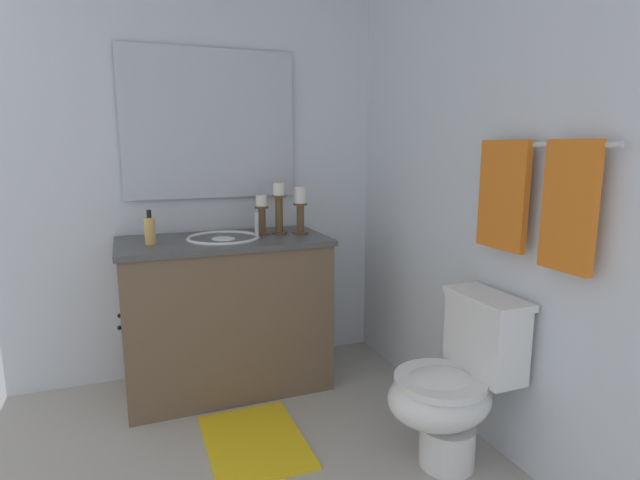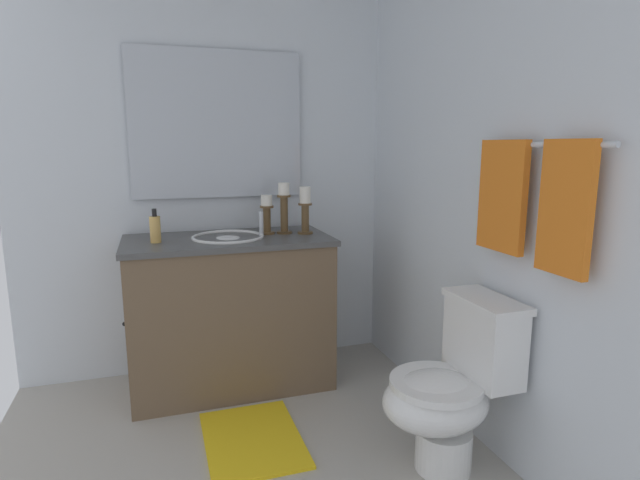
% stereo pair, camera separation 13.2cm
% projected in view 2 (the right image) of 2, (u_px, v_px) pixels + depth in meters
% --- Properties ---
extents(wall_back, '(2.50, 0.04, 2.45)m').
position_uv_depth(wall_back, '(496.00, 180.00, 2.20)').
color(wall_back, silver).
rests_on(wall_back, ground).
extents(wall_left, '(0.04, 2.22, 2.45)m').
position_uv_depth(wall_left, '(207.00, 170.00, 3.03)').
color(wall_left, silver).
rests_on(wall_left, ground).
extents(vanity_cabinet, '(0.58, 1.14, 0.87)m').
position_uv_depth(vanity_cabinet, '(230.00, 312.00, 2.89)').
color(vanity_cabinet, brown).
rests_on(vanity_cabinet, ground).
extents(sink_basin, '(0.40, 0.40, 0.24)m').
position_uv_depth(sink_basin, '(228.00, 244.00, 2.82)').
color(sink_basin, white).
rests_on(sink_basin, vanity_cabinet).
extents(mirror, '(0.02, 1.00, 0.85)m').
position_uv_depth(mirror, '(218.00, 125.00, 2.95)').
color(mirror, silver).
extents(candle_holder_tall, '(0.09, 0.09, 0.27)m').
position_uv_depth(candle_holder_tall, '(305.00, 209.00, 2.92)').
color(candle_holder_tall, brown).
rests_on(candle_holder_tall, vanity_cabinet).
extents(candle_holder_short, '(0.09, 0.09, 0.29)m').
position_uv_depth(candle_holder_short, '(284.00, 207.00, 2.92)').
color(candle_holder_short, brown).
rests_on(candle_holder_short, vanity_cabinet).
extents(candle_holder_mid, '(0.09, 0.09, 0.23)m').
position_uv_depth(candle_holder_mid, '(267.00, 214.00, 2.91)').
color(candle_holder_mid, brown).
rests_on(candle_holder_mid, vanity_cabinet).
extents(soap_bottle, '(0.06, 0.06, 0.18)m').
position_uv_depth(soap_bottle, '(155.00, 229.00, 2.66)').
color(soap_bottle, '#E5B259').
rests_on(soap_bottle, vanity_cabinet).
extents(toilet, '(0.39, 0.54, 0.75)m').
position_uv_depth(toilet, '(450.00, 389.00, 2.12)').
color(toilet, white).
rests_on(toilet, ground).
extents(towel_bar, '(0.67, 0.02, 0.02)m').
position_uv_depth(towel_bar, '(540.00, 145.00, 1.85)').
color(towel_bar, silver).
extents(towel_near_vanity, '(0.27, 0.03, 0.45)m').
position_uv_depth(towel_near_vanity, '(502.00, 196.00, 2.04)').
color(towel_near_vanity, orange).
rests_on(towel_near_vanity, towel_bar).
extents(towel_center, '(0.22, 0.03, 0.47)m').
position_uv_depth(towel_center, '(565.00, 208.00, 1.73)').
color(towel_center, orange).
rests_on(towel_center, towel_bar).
extents(bath_mat, '(0.60, 0.44, 0.02)m').
position_uv_depth(bath_mat, '(253.00, 439.00, 2.38)').
color(bath_mat, yellow).
rests_on(bath_mat, ground).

